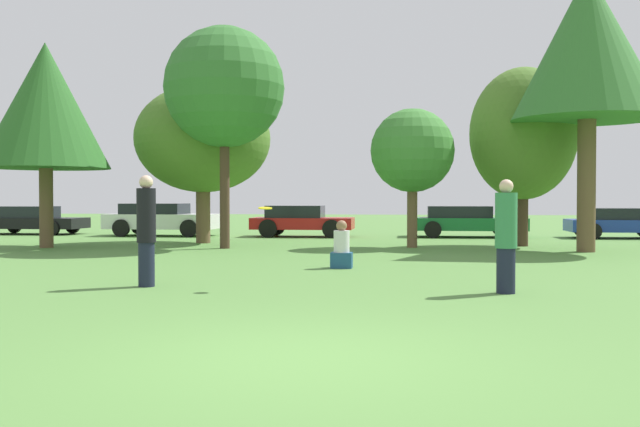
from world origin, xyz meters
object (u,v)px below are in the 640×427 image
(parked_car_red, at_px, (301,220))
(parked_car_blue, at_px, (617,222))
(bystander_sitting, at_px, (342,249))
(tree_1, at_px, (203,139))
(frisbee, at_px, (265,208))
(parked_car_black, at_px, (30,220))
(tree_0, at_px, (45,106))
(tree_5, at_px, (588,47))
(tree_3, at_px, (412,151))
(parked_car_white, at_px, (161,218))
(tree_4, at_px, (523,134))
(tree_2, at_px, (224,88))
(person_thrower, at_px, (146,230))
(parked_car_green, at_px, (465,221))
(person_catcher, at_px, (506,236))

(parked_car_red, bearing_deg, parked_car_blue, 2.09)
(bystander_sitting, xyz_separation_m, parked_car_blue, (9.40, 12.92, 0.18))
(parked_car_red, bearing_deg, tree_1, -121.83)
(frisbee, height_order, parked_car_black, frisbee)
(tree_0, relative_size, tree_5, 0.79)
(tree_1, relative_size, tree_5, 0.67)
(tree_0, distance_m, tree_3, 11.50)
(parked_car_white, bearing_deg, frisbee, -64.51)
(bystander_sitting, xyz_separation_m, tree_1, (-5.58, 8.02, 3.14))
(frisbee, relative_size, tree_4, 0.04)
(tree_2, height_order, tree_3, tree_2)
(person_thrower, distance_m, parked_car_green, 17.95)
(person_thrower, distance_m, parked_car_black, 20.26)
(person_thrower, distance_m, parked_car_white, 16.97)
(tree_1, height_order, tree_4, tree_4)
(tree_3, xyz_separation_m, tree_5, (4.95, -1.15, 2.87))
(tree_0, distance_m, tree_5, 16.34)
(person_thrower, xyz_separation_m, parked_car_black, (-11.68, 16.55, -0.37))
(tree_3, height_order, parked_car_blue, tree_3)
(person_thrower, relative_size, tree_3, 0.45)
(tree_5, distance_m, parked_car_white, 17.40)
(person_thrower, relative_size, frisbee, 8.22)
(person_catcher, relative_size, tree_5, 0.23)
(person_thrower, bearing_deg, tree_2, 97.57)
(parked_car_red, bearing_deg, parked_car_white, -179.48)
(tree_0, bearing_deg, parked_car_white, 81.41)
(person_catcher, relative_size, bystander_sitting, 1.75)
(tree_2, height_order, tree_5, tree_5)
(tree_5, bearing_deg, tree_3, 166.90)
(tree_5, xyz_separation_m, parked_car_green, (-2.86, 7.40, -5.22))
(person_catcher, relative_size, parked_car_black, 0.42)
(parked_car_red, bearing_deg, tree_2, -100.73)
(tree_5, distance_m, parked_car_red, 12.73)
(parked_car_blue, bearing_deg, tree_2, -151.78)
(tree_1, relative_size, parked_car_white, 1.20)
(parked_car_white, bearing_deg, bystander_sitting, -55.13)
(person_catcher, height_order, parked_car_red, person_catcher)
(bystander_sitting, bearing_deg, parked_car_black, 138.84)
(tree_3, bearing_deg, parked_car_blue, 38.26)
(tree_2, distance_m, tree_4, 9.58)
(tree_1, relative_size, parked_car_red, 1.34)
(person_catcher, xyz_separation_m, frisbee, (-3.97, 0.01, 0.44))
(person_catcher, distance_m, tree_1, 14.83)
(tree_1, xyz_separation_m, tree_3, (7.13, -1.29, -0.56))
(frisbee, bearing_deg, person_thrower, 178.29)
(tree_4, relative_size, parked_car_black, 1.30)
(person_thrower, xyz_separation_m, parked_car_blue, (12.45, 16.60, -0.38))
(tree_2, bearing_deg, parked_car_blue, 28.50)
(person_thrower, relative_size, parked_car_white, 0.43)
(person_thrower, height_order, parked_car_red, person_thrower)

